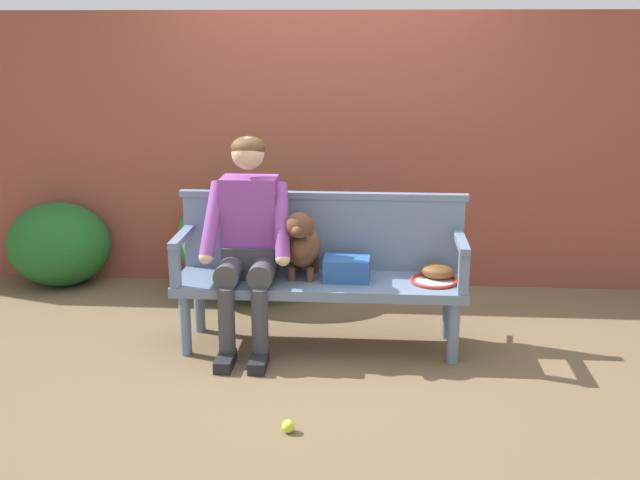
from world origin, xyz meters
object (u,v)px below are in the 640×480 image
Objects in this scene: garden_bench at (320,288)px; baseball_glove at (437,271)px; dog_on_bench at (302,244)px; sports_bag at (347,269)px; tennis_ball at (288,426)px; tennis_racket at (434,279)px; person_seated at (248,236)px.

baseball_glove is (0.72, 0.07, 0.10)m from garden_bench.
dog_on_bench is 1.60× the size of sports_bag.
garden_bench is 26.96× the size of tennis_ball.
garden_bench is at bearing -179.25° from sports_bag.
baseball_glove is (0.02, 0.05, 0.04)m from tennis_racket.
baseball_glove is (0.83, 0.06, -0.18)m from dog_on_bench.
tennis_ball is at bearing -125.23° from tennis_racket.
garden_bench is 0.73m from baseball_glove.
sports_bag is at bearing -146.37° from baseball_glove.
dog_on_bench is 0.77× the size of tennis_racket.
person_seated is at bearing -149.09° from baseball_glove.
sports_bag is (-0.56, -0.07, 0.03)m from baseball_glove.
dog_on_bench is 2.03× the size of baseball_glove.
person_seated is 0.64m from sports_bag.
person_seated is (-0.44, -0.01, 0.33)m from garden_bench.
tennis_ball is (0.36, -1.08, -0.68)m from person_seated.
garden_bench is 0.71m from tennis_racket.
person_seated reaches higher than tennis_racket.
garden_bench is 6.36× the size of sports_bag.
person_seated is at bearing -178.47° from tennis_racket.
baseball_glove is (1.16, 0.08, -0.23)m from person_seated.
dog_on_bench is at bearing -179.60° from tennis_racket.
person_seated is at bearing -178.57° from sports_bag.
sports_bag reaches higher than tennis_ball.
sports_bag is 1.22m from tennis_ball.
sports_bag is (0.60, 0.02, -0.20)m from person_seated.
baseball_glove is 0.56m from sports_bag.
baseball_glove reaches higher than tennis_ball.
person_seated reaches higher than baseball_glove.
tennis_racket reaches higher than tennis_ball.
dog_on_bench is at bearing 4.33° from person_seated.
baseball_glove is at bearing 55.26° from tennis_ball.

